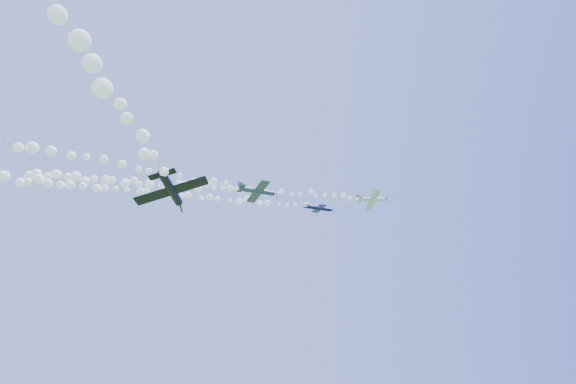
{
  "coord_description": "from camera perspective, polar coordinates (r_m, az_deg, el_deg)",
  "views": [
    {
      "loc": [
        -8.74,
        -76.08,
        8.16
      ],
      "look_at": [
        1.51,
        -4.81,
        46.58
      ],
      "focal_mm": 30.0,
      "sensor_mm": 36.0,
      "label": 1
    }
  ],
  "objects": [
    {
      "name": "plane_white",
      "position": [
        105.32,
        9.98,
        -0.85
      ],
      "size": [
        7.08,
        7.21,
        2.09
      ],
      "rotation": [
        -0.18,
        -0.09,
        0.03
      ],
      "color": "silver"
    },
    {
      "name": "smoke_trail_white",
      "position": [
        99.74,
        -10.32,
        0.61
      ],
      "size": [
        69.12,
        4.29,
        2.95
      ],
      "primitive_type": null,
      "color": "white"
    },
    {
      "name": "plane_navy",
      "position": [
        95.09,
        3.66,
        -1.93
      ],
      "size": [
        6.26,
        6.49,
        2.16
      ],
      "rotation": [
        0.22,
        0.05,
        0.08
      ],
      "color": "#0D133D"
    },
    {
      "name": "smoke_trail_navy",
      "position": [
        92.36,
        -17.91,
        0.18
      ],
      "size": [
        66.74,
        7.42,
        2.52
      ],
      "primitive_type": null,
      "color": "white"
    },
    {
      "name": "plane_grey",
      "position": [
        80.41,
        -3.61,
        0.1
      ],
      "size": [
        7.14,
        7.56,
        1.91
      ],
      "rotation": [
        -0.05,
        -0.05,
        0.28
      ],
      "color": "#353A4E"
    },
    {
      "name": "smoke_trail_grey",
      "position": [
        77.66,
        -30.52,
        5.13
      ],
      "size": [
        68.06,
        21.13,
        3.21
      ],
      "primitive_type": null,
      "color": "white"
    },
    {
      "name": "plane_black",
      "position": [
        56.44,
        -13.67,
        0.27
      ],
      "size": [
        8.26,
        8.07,
        2.87
      ],
      "rotation": [
        -0.31,
        0.01,
        1.35
      ],
      "color": "black"
    }
  ]
}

